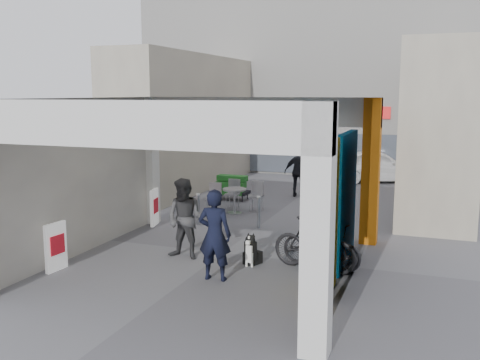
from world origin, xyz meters
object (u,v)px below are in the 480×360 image
at_px(produce_stand, 231,190).
at_px(man_elderly, 317,204).
at_px(cafe_set, 234,201).
at_px(white_van, 377,166).
at_px(man_back_turned, 185,219).
at_px(bicycle_front, 321,246).
at_px(man_crates, 299,172).
at_px(bicycle_rear, 314,244).
at_px(border_collie, 251,252).
at_px(man_with_dog, 215,235).

xyz_separation_m(produce_stand, man_elderly, (3.78, -3.69, 0.52)).
distance_m(cafe_set, white_van, 7.96).
relative_size(man_back_turned, bicycle_front, 1.01).
relative_size(man_crates, bicycle_rear, 0.96).
relative_size(man_elderly, man_crates, 0.95).
bearing_deg(bicycle_rear, border_collie, 108.34).
height_order(man_crates, bicycle_front, man_crates).
bearing_deg(cafe_set, border_collie, -65.19).
bearing_deg(produce_stand, man_crates, 26.97).
bearing_deg(cafe_set, man_crates, 66.30).
xyz_separation_m(man_with_dog, man_elderly, (1.20, 3.81, -0.06)).
relative_size(cafe_set, man_crates, 0.86).
bearing_deg(man_crates, produce_stand, 23.95).
distance_m(border_collie, man_back_turned, 1.64).
relative_size(man_with_dog, man_back_turned, 1.01).
bearing_deg(man_back_turned, bicycle_front, 12.84).
xyz_separation_m(border_collie, man_crates, (-0.91, 7.76, 0.60)).
bearing_deg(border_collie, bicycle_front, 38.93).
relative_size(border_collie, white_van, 0.18).
relative_size(man_with_dog, man_crates, 1.02).
relative_size(man_with_dog, white_van, 0.46).
distance_m(man_back_turned, bicycle_front, 2.99).
relative_size(man_back_turned, man_elderly, 1.06).
height_order(bicycle_rear, white_van, white_van).
height_order(produce_stand, bicycle_front, bicycle_front).
distance_m(border_collie, bicycle_rear, 1.35).
relative_size(cafe_set, bicycle_front, 0.86).
bearing_deg(man_back_turned, white_van, 81.13).
distance_m(produce_stand, man_crates, 2.51).
distance_m(produce_stand, man_back_turned, 6.65).
relative_size(bicycle_front, bicycle_rear, 0.96).
xyz_separation_m(produce_stand, man_crates, (2.05, 1.34, 0.56)).
xyz_separation_m(man_with_dog, bicycle_front, (1.79, 1.46, -0.44)).
distance_m(man_crates, white_van, 4.72).
bearing_deg(man_elderly, bicycle_rear, -100.96).
bearing_deg(bicycle_rear, produce_stand, 47.10).
height_order(man_elderly, bicycle_rear, man_elderly).
xyz_separation_m(cafe_set, man_with_dog, (1.84, -5.87, 0.57)).
xyz_separation_m(cafe_set, bicycle_front, (3.63, -4.41, 0.14)).
bearing_deg(bicycle_front, bicycle_rear, 172.57).
bearing_deg(border_collie, produce_stand, 138.62).
relative_size(cafe_set, bicycle_rear, 0.83).
height_order(man_back_turned, man_elderly, man_back_turned).
bearing_deg(man_back_turned, bicycle_rear, 8.03).
xyz_separation_m(man_back_turned, man_crates, (0.61, 7.81, -0.01)).
height_order(produce_stand, bicycle_rear, bicycle_rear).
bearing_deg(man_back_turned, border_collie, 6.41).
relative_size(cafe_set, man_back_turned, 0.85).
bearing_deg(bicycle_front, border_collie, 118.04).
distance_m(man_with_dog, bicycle_front, 2.35).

